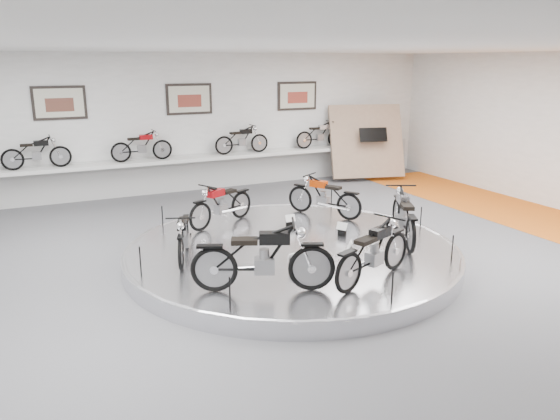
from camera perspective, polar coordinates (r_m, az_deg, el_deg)
name	(u,v)px	position (r m, az deg, el deg)	size (l,w,h in m)	color
floor	(299,266)	(10.42, 1.99, -5.83)	(16.00, 16.00, 0.00)	#4E4E50
ceiling	(301,46)	(9.72, 2.21, 16.73)	(16.00, 16.00, 0.00)	white
wall_back	(190,123)	(16.35, -9.39, 8.93)	(16.00, 16.00, 0.00)	white
orange_carpet_strip	(549,222)	(14.69, 26.30, -1.12)	(2.40, 12.60, 0.01)	orange
dado_band	(192,172)	(16.55, -9.15, 3.93)	(15.68, 0.04, 1.10)	#BCBCBA
display_platform	(292,253)	(10.62, 1.25, -4.55)	(6.40, 6.40, 0.30)	silver
platform_rim	(292,248)	(10.58, 1.25, -3.94)	(6.40, 6.40, 0.10)	#B2B2BA
shelf	(194,159)	(16.20, -8.94, 5.32)	(11.00, 0.55, 0.10)	silver
poster_left	(59,103)	(15.65, -22.05, 10.34)	(1.35, 0.06, 0.88)	beige
poster_center	(189,99)	(16.25, -9.46, 11.37)	(1.35, 0.06, 0.88)	beige
poster_right	(297,96)	(17.54, 1.82, 11.83)	(1.35, 0.06, 0.88)	beige
display_panel	(367,141)	(18.02, 9.04, 7.11)	(2.40, 0.12, 2.40)	#9B7E65
shelf_bike_a	(37,155)	(15.51, -24.09, 5.29)	(1.22, 0.42, 0.73)	black
shelf_bike_b	(142,148)	(15.79, -14.25, 6.30)	(1.22, 0.42, 0.73)	maroon
shelf_bike_c	(242,141)	(16.62, -4.00, 7.16)	(1.22, 0.42, 0.73)	black
shelf_bike_d	(320,136)	(17.77, 4.20, 7.68)	(1.22, 0.42, 0.73)	#9E9DA2
bike_a	(324,196)	(12.52, 4.63, 1.47)	(1.61, 0.57, 0.95)	#BC3405
bike_b	(221,204)	(11.90, -6.15, 0.68)	(1.59, 0.56, 0.94)	maroon
bike_c	(183,235)	(9.96, -10.07, -2.58)	(1.49, 0.53, 0.88)	black
bike_d	(263,257)	(8.37, -1.79, -4.97)	(1.89, 0.67, 1.11)	black
bike_e	(374,251)	(8.91, 9.77, -4.28)	(1.71, 0.60, 1.01)	black
bike_f	(404,215)	(10.98, 12.81, -0.56)	(1.79, 0.63, 1.05)	#9E9DA2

